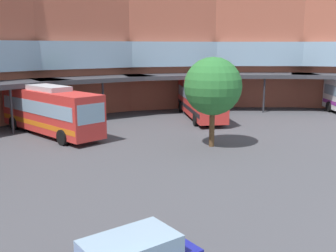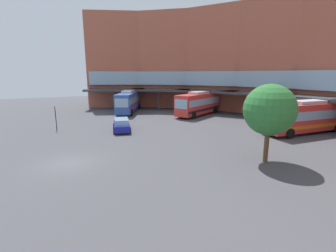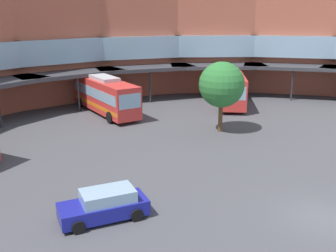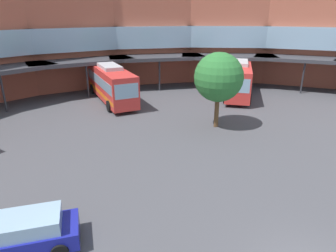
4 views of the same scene
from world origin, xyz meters
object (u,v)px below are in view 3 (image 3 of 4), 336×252
(bus_2, at_px, (231,87))
(plaza_tree, at_px, (222,85))
(parked_car, at_px, (105,205))
(bus_0, at_px, (105,95))

(bus_2, xyz_separation_m, plaza_tree, (-8.55, -6.91, 2.18))
(plaza_tree, bearing_deg, parked_car, -154.90)
(bus_0, relative_size, bus_2, 1.15)
(bus_0, xyz_separation_m, plaza_tree, (4.77, -11.75, 2.19))
(bus_2, xyz_separation_m, parked_car, (-23.85, -14.07, -1.20))
(bus_2, relative_size, plaza_tree, 1.60)
(bus_0, bearing_deg, parked_car, -24.27)
(bus_2, bearing_deg, plaza_tree, -8.42)
(bus_0, height_order, bus_2, bus_2)
(bus_0, relative_size, parked_car, 2.38)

